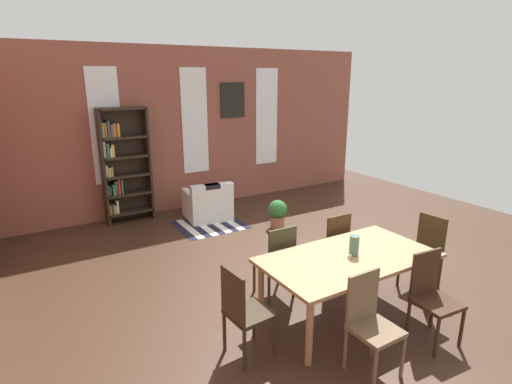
{
  "coord_description": "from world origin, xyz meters",
  "views": [
    {
      "loc": [
        -3.24,
        -3.83,
        2.66
      ],
      "look_at": [
        -0.05,
        1.43,
        0.9
      ],
      "focal_mm": 28.47,
      "sensor_mm": 36.0,
      "label": 1
    }
  ],
  "objects_px": {
    "dining_chair_head_right": "(425,249)",
    "dining_chair_near_right": "(432,294)",
    "vase_on_table": "(354,245)",
    "dining_table": "(348,262)",
    "dining_chair_near_left": "(370,320)",
    "dining_chair_far_left": "(277,259)",
    "armchair_white": "(208,205)",
    "bookshelf_tall": "(122,165)",
    "dining_chair_far_right": "(332,244)",
    "potted_plant_by_shelf": "(278,212)",
    "dining_chair_head_left": "(243,310)"
  },
  "relations": [
    {
      "from": "dining_table",
      "to": "dining_chair_near_left",
      "type": "relative_size",
      "value": 2.06
    },
    {
      "from": "potted_plant_by_shelf",
      "to": "dining_chair_far_right",
      "type": "bearing_deg",
      "value": -103.88
    },
    {
      "from": "vase_on_table",
      "to": "armchair_white",
      "type": "xyz_separation_m",
      "value": [
        -0.02,
        3.86,
        -0.58
      ]
    },
    {
      "from": "dining_chair_near_right",
      "to": "dining_chair_far_left",
      "type": "bearing_deg",
      "value": 120.42
    },
    {
      "from": "dining_table",
      "to": "vase_on_table",
      "type": "height_order",
      "value": "vase_on_table"
    },
    {
      "from": "dining_chair_near_left",
      "to": "dining_chair_far_left",
      "type": "bearing_deg",
      "value": 90.05
    },
    {
      "from": "dining_chair_far_right",
      "to": "armchair_white",
      "type": "distance_m",
      "value": 3.14
    },
    {
      "from": "dining_chair_near_right",
      "to": "dining_chair_head_right",
      "type": "relative_size",
      "value": 1.0
    },
    {
      "from": "dining_chair_far_right",
      "to": "dining_chair_near_left",
      "type": "bearing_deg",
      "value": -120.19
    },
    {
      "from": "dining_chair_far_left",
      "to": "dining_chair_head_right",
      "type": "bearing_deg",
      "value": -22.7
    },
    {
      "from": "dining_chair_far_right",
      "to": "potted_plant_by_shelf",
      "type": "height_order",
      "value": "dining_chair_far_right"
    },
    {
      "from": "potted_plant_by_shelf",
      "to": "dining_chair_head_left",
      "type": "bearing_deg",
      "value": -129.48
    },
    {
      "from": "dining_chair_head_right",
      "to": "dining_chair_far_right",
      "type": "distance_m",
      "value": 1.18
    },
    {
      "from": "dining_chair_head_right",
      "to": "vase_on_table",
      "type": "bearing_deg",
      "value": -179.73
    },
    {
      "from": "dining_table",
      "to": "dining_chair_near_right",
      "type": "distance_m",
      "value": 0.89
    },
    {
      "from": "dining_chair_head_right",
      "to": "dining_chair_near_left",
      "type": "distance_m",
      "value": 1.95
    },
    {
      "from": "dining_table",
      "to": "dining_chair_far_right",
      "type": "bearing_deg",
      "value": 59.87
    },
    {
      "from": "dining_chair_head_left",
      "to": "bookshelf_tall",
      "type": "xyz_separation_m",
      "value": [
        0.02,
        4.57,
        0.58
      ]
    },
    {
      "from": "dining_table",
      "to": "vase_on_table",
      "type": "relative_size",
      "value": 8.67
    },
    {
      "from": "dining_chair_near_right",
      "to": "dining_chair_near_left",
      "type": "height_order",
      "value": "same"
    },
    {
      "from": "dining_chair_head_left",
      "to": "bookshelf_tall",
      "type": "bearing_deg",
      "value": 89.69
    },
    {
      "from": "dining_chair_head_right",
      "to": "potted_plant_by_shelf",
      "type": "relative_size",
      "value": 1.86
    },
    {
      "from": "dining_chair_head_right",
      "to": "armchair_white",
      "type": "height_order",
      "value": "dining_chair_head_right"
    },
    {
      "from": "vase_on_table",
      "to": "dining_chair_near_left",
      "type": "distance_m",
      "value": 0.97
    },
    {
      "from": "dining_chair_near_right",
      "to": "bookshelf_tall",
      "type": "height_order",
      "value": "bookshelf_tall"
    },
    {
      "from": "dining_chair_near_right",
      "to": "dining_chair_near_left",
      "type": "bearing_deg",
      "value": 179.98
    },
    {
      "from": "potted_plant_by_shelf",
      "to": "dining_chair_head_right",
      "type": "bearing_deg",
      "value": -81.49
    },
    {
      "from": "vase_on_table",
      "to": "dining_chair_far_right",
      "type": "height_order",
      "value": "vase_on_table"
    },
    {
      "from": "dining_table",
      "to": "dining_chair_head_left",
      "type": "relative_size",
      "value": 2.06
    },
    {
      "from": "dining_table",
      "to": "dining_chair_far_left",
      "type": "bearing_deg",
      "value": 120.31
    },
    {
      "from": "dining_chair_far_left",
      "to": "vase_on_table",
      "type": "bearing_deg",
      "value": -56.0
    },
    {
      "from": "dining_chair_far_right",
      "to": "potted_plant_by_shelf",
      "type": "bearing_deg",
      "value": 76.12
    },
    {
      "from": "dining_chair_near_left",
      "to": "dining_chair_far_left",
      "type": "height_order",
      "value": "same"
    },
    {
      "from": "dining_chair_near_right",
      "to": "dining_chair_head_right",
      "type": "height_order",
      "value": "same"
    },
    {
      "from": "armchair_white",
      "to": "dining_chair_near_right",
      "type": "bearing_deg",
      "value": -85.13
    },
    {
      "from": "dining_chair_near_left",
      "to": "bookshelf_tall",
      "type": "relative_size",
      "value": 0.45
    },
    {
      "from": "dining_chair_far_right",
      "to": "potted_plant_by_shelf",
      "type": "relative_size",
      "value": 1.86
    },
    {
      "from": "dining_chair_head_right",
      "to": "dining_chair_near_right",
      "type": "bearing_deg",
      "value": -139.9
    },
    {
      "from": "dining_table",
      "to": "dining_chair_far_left",
      "type": "distance_m",
      "value": 0.89
    },
    {
      "from": "dining_table",
      "to": "potted_plant_by_shelf",
      "type": "distance_m",
      "value": 2.95
    },
    {
      "from": "vase_on_table",
      "to": "dining_chair_far_left",
      "type": "relative_size",
      "value": 0.24
    },
    {
      "from": "dining_chair_head_right",
      "to": "dining_chair_head_left",
      "type": "distance_m",
      "value": 2.7
    },
    {
      "from": "dining_chair_near_right",
      "to": "bookshelf_tall",
      "type": "relative_size",
      "value": 0.45
    },
    {
      "from": "dining_chair_far_right",
      "to": "bookshelf_tall",
      "type": "xyz_separation_m",
      "value": [
        -1.77,
        3.81,
        0.58
      ]
    },
    {
      "from": "potted_plant_by_shelf",
      "to": "dining_chair_near_right",
      "type": "bearing_deg",
      "value": -97.92
    },
    {
      "from": "dining_table",
      "to": "armchair_white",
      "type": "relative_size",
      "value": 2.21
    },
    {
      "from": "dining_table",
      "to": "dining_chair_near_left",
      "type": "xyz_separation_m",
      "value": [
        -0.44,
        -0.76,
        -0.16
      ]
    },
    {
      "from": "dining_chair_far_right",
      "to": "dining_chair_near_right",
      "type": "bearing_deg",
      "value": -89.73
    },
    {
      "from": "dining_table",
      "to": "vase_on_table",
      "type": "xyz_separation_m",
      "value": [
        0.07,
        0.0,
        0.19
      ]
    },
    {
      "from": "dining_table",
      "to": "dining_chair_head_left",
      "type": "bearing_deg",
      "value": -179.78
    }
  ]
}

